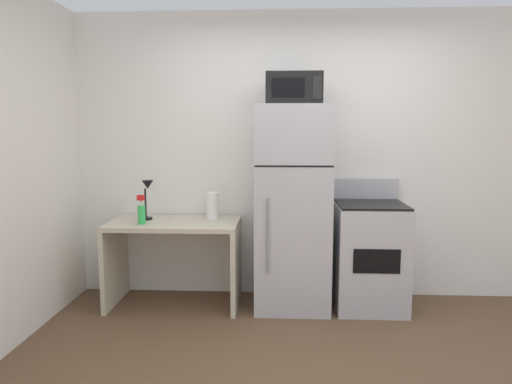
% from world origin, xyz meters
% --- Properties ---
extents(wall_back_white, '(5.00, 0.10, 2.60)m').
position_xyz_m(wall_back_white, '(0.00, 1.70, 1.30)').
color(wall_back_white, white).
rests_on(wall_back_white, ground).
extents(desk, '(1.13, 0.63, 0.75)m').
position_xyz_m(desk, '(-1.19, 1.31, 0.52)').
color(desk, beige).
rests_on(desk, ground).
extents(desk_lamp, '(0.14, 0.12, 0.35)m').
position_xyz_m(desk_lamp, '(-1.44, 1.36, 0.99)').
color(desk_lamp, black).
rests_on(desk_lamp, desk).
extents(paper_towel_roll, '(0.11, 0.11, 0.24)m').
position_xyz_m(paper_towel_roll, '(-0.88, 1.45, 0.87)').
color(paper_towel_roll, white).
rests_on(paper_towel_roll, desk).
extents(spray_bottle, '(0.06, 0.06, 0.25)m').
position_xyz_m(spray_bottle, '(-1.44, 1.18, 0.85)').
color(spray_bottle, green).
rests_on(spray_bottle, desk).
extents(refrigerator, '(0.64, 0.63, 1.75)m').
position_xyz_m(refrigerator, '(-0.16, 1.33, 0.87)').
color(refrigerator, '#B7B7BC').
rests_on(refrigerator, ground).
extents(microwave, '(0.46, 0.35, 0.26)m').
position_xyz_m(microwave, '(-0.16, 1.31, 1.88)').
color(microwave, black).
rests_on(microwave, refrigerator).
extents(oven_range, '(0.59, 0.61, 1.10)m').
position_xyz_m(oven_range, '(0.51, 1.33, 0.47)').
color(oven_range, '#B7B7BC').
rests_on(oven_range, ground).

